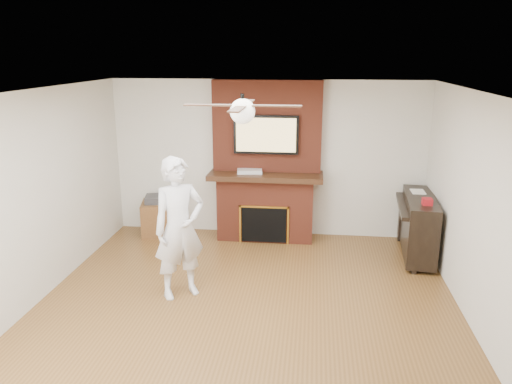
# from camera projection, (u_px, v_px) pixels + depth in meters

# --- Properties ---
(room_shell) EXTENTS (5.36, 5.86, 2.86)m
(room_shell) POSITION_uv_depth(u_px,v_px,m) (243.00, 211.00, 5.38)
(room_shell) COLOR brown
(room_shell) RESTS_ON ground
(fireplace) EXTENTS (1.78, 0.64, 2.50)m
(fireplace) POSITION_uv_depth(u_px,v_px,m) (266.00, 177.00, 7.88)
(fireplace) COLOR maroon
(fireplace) RESTS_ON ground
(tv) EXTENTS (1.00, 0.08, 0.60)m
(tv) POSITION_uv_depth(u_px,v_px,m) (266.00, 135.00, 7.65)
(tv) COLOR black
(tv) RESTS_ON fireplace
(ceiling_fan) EXTENTS (1.21, 1.21, 0.31)m
(ceiling_fan) POSITION_uv_depth(u_px,v_px,m) (242.00, 110.00, 5.09)
(ceiling_fan) COLOR black
(ceiling_fan) RESTS_ON room_shell
(person) EXTENTS (0.77, 0.72, 1.74)m
(person) POSITION_uv_depth(u_px,v_px,m) (179.00, 228.00, 5.97)
(person) COLOR silver
(person) RESTS_ON ground
(side_table) EXTENTS (0.67, 0.67, 0.65)m
(side_table) POSITION_uv_depth(u_px,v_px,m) (160.00, 216.00, 8.20)
(side_table) COLOR brown
(side_table) RESTS_ON ground
(piano) EXTENTS (0.63, 1.41, 0.99)m
(piano) POSITION_uv_depth(u_px,v_px,m) (418.00, 225.00, 7.24)
(piano) COLOR black
(piano) RESTS_ON ground
(cable_box) EXTENTS (0.41, 0.27, 0.05)m
(cable_box) POSITION_uv_depth(u_px,v_px,m) (250.00, 171.00, 7.79)
(cable_box) COLOR silver
(cable_box) RESTS_ON fireplace
(candle_orange) EXTENTS (0.07, 0.07, 0.12)m
(candle_orange) POSITION_uv_depth(u_px,v_px,m) (251.00, 236.00, 7.99)
(candle_orange) COLOR #C74317
(candle_orange) RESTS_ON ground
(candle_green) EXTENTS (0.07, 0.07, 0.10)m
(candle_green) POSITION_uv_depth(u_px,v_px,m) (269.00, 238.00, 7.93)
(candle_green) COLOR #378B40
(candle_green) RESTS_ON ground
(candle_cream) EXTENTS (0.07, 0.07, 0.10)m
(candle_cream) POSITION_uv_depth(u_px,v_px,m) (274.00, 239.00, 7.90)
(candle_cream) COLOR beige
(candle_cream) RESTS_ON ground
(candle_blue) EXTENTS (0.06, 0.06, 0.07)m
(candle_blue) POSITION_uv_depth(u_px,v_px,m) (282.00, 239.00, 7.92)
(candle_blue) COLOR #325896
(candle_blue) RESTS_ON ground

